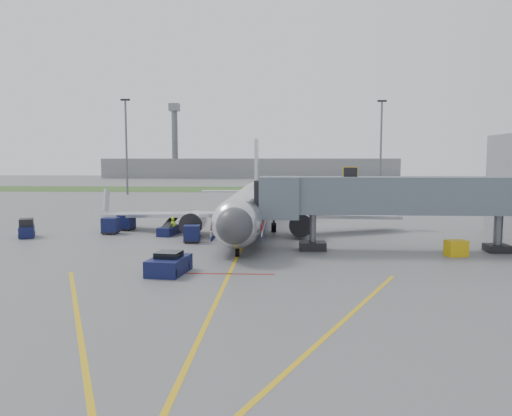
{
  "coord_description": "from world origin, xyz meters",
  "views": [
    {
      "loc": [
        3.45,
        -36.08,
        7.48
      ],
      "look_at": [
        1.13,
        8.07,
        3.2
      ],
      "focal_mm": 35.0,
      "sensor_mm": 36.0,
      "label": 1
    }
  ],
  "objects_px": {
    "baggage_tug": "(27,229)",
    "belt_loader": "(170,230)",
    "ramp_worker": "(173,226)",
    "airliner": "(249,207)",
    "pushback_tug": "(169,264)"
  },
  "relations": [
    {
      "from": "baggage_tug",
      "to": "ramp_worker",
      "type": "height_order",
      "value": "baggage_tug"
    },
    {
      "from": "baggage_tug",
      "to": "ramp_worker",
      "type": "xyz_separation_m",
      "value": [
        13.9,
        2.13,
        0.1
      ]
    },
    {
      "from": "ramp_worker",
      "to": "baggage_tug",
      "type": "bearing_deg",
      "value": 139.26
    },
    {
      "from": "belt_loader",
      "to": "ramp_worker",
      "type": "relative_size",
      "value": 2.38
    },
    {
      "from": "airliner",
      "to": "belt_loader",
      "type": "height_order",
      "value": "airliner"
    },
    {
      "from": "pushback_tug",
      "to": "baggage_tug",
      "type": "relative_size",
      "value": 1.29
    },
    {
      "from": "airliner",
      "to": "pushback_tug",
      "type": "bearing_deg",
      "value": -101.73
    },
    {
      "from": "pushback_tug",
      "to": "belt_loader",
      "type": "xyz_separation_m",
      "value": [
        -3.81,
        16.93,
        -0.11
      ]
    },
    {
      "from": "baggage_tug",
      "to": "belt_loader",
      "type": "xyz_separation_m",
      "value": [
        13.45,
        2.38,
        -0.3
      ]
    },
    {
      "from": "belt_loader",
      "to": "baggage_tug",
      "type": "bearing_deg",
      "value": -169.95
    },
    {
      "from": "belt_loader",
      "to": "ramp_worker",
      "type": "distance_m",
      "value": 0.65
    },
    {
      "from": "pushback_tug",
      "to": "baggage_tug",
      "type": "distance_m",
      "value": 22.58
    },
    {
      "from": "airliner",
      "to": "belt_loader",
      "type": "bearing_deg",
      "value": -163.28
    },
    {
      "from": "pushback_tug",
      "to": "ramp_worker",
      "type": "distance_m",
      "value": 17.02
    },
    {
      "from": "baggage_tug",
      "to": "belt_loader",
      "type": "distance_m",
      "value": 13.67
    }
  ]
}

